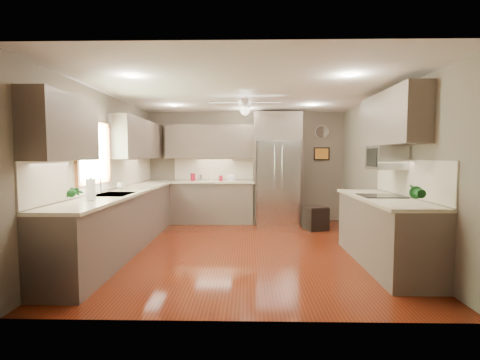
{
  "coord_description": "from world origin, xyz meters",
  "views": [
    {
      "loc": [
        0.04,
        -5.56,
        1.5
      ],
      "look_at": [
        -0.09,
        0.6,
        1.07
      ],
      "focal_mm": 26.0,
      "sensor_mm": 36.0,
      "label": 1
    }
  ],
  "objects_px": {
    "canister_c": "(210,177)",
    "bowl": "(231,180)",
    "potted_plant_left": "(72,192)",
    "potted_plant_right": "(416,192)",
    "canister_a": "(193,177)",
    "refrigerator": "(277,170)",
    "paper_towel": "(91,189)",
    "canister_d": "(221,178)",
    "microwave": "(386,157)",
    "stool": "(315,218)",
    "soap_bottle": "(121,185)",
    "canister_b": "(200,178)"
  },
  "relations": [
    {
      "from": "bowl",
      "to": "soap_bottle",
      "type": "bearing_deg",
      "value": -130.48
    },
    {
      "from": "potted_plant_right",
      "to": "microwave",
      "type": "relative_size",
      "value": 0.6
    },
    {
      "from": "microwave",
      "to": "bowl",
      "type": "bearing_deg",
      "value": 130.61
    },
    {
      "from": "canister_c",
      "to": "potted_plant_left",
      "type": "height_order",
      "value": "potted_plant_left"
    },
    {
      "from": "soap_bottle",
      "to": "microwave",
      "type": "bearing_deg",
      "value": -9.67
    },
    {
      "from": "canister_c",
      "to": "refrigerator",
      "type": "distance_m",
      "value": 1.5
    },
    {
      "from": "bowl",
      "to": "refrigerator",
      "type": "xyz_separation_m",
      "value": [
        1.02,
        -0.03,
        0.22
      ]
    },
    {
      "from": "potted_plant_left",
      "to": "potted_plant_right",
      "type": "distance_m",
      "value": 3.84
    },
    {
      "from": "canister_d",
      "to": "microwave",
      "type": "distance_m",
      "value": 3.79
    },
    {
      "from": "canister_a",
      "to": "canister_c",
      "type": "height_order",
      "value": "canister_c"
    },
    {
      "from": "bowl",
      "to": "paper_towel",
      "type": "xyz_separation_m",
      "value": [
        -1.62,
        -3.42,
        0.11
      ]
    },
    {
      "from": "potted_plant_left",
      "to": "bowl",
      "type": "bearing_deg",
      "value": 67.29
    },
    {
      "from": "canister_b",
      "to": "microwave",
      "type": "relative_size",
      "value": 0.28
    },
    {
      "from": "canister_b",
      "to": "microwave",
      "type": "height_order",
      "value": "microwave"
    },
    {
      "from": "canister_d",
      "to": "potted_plant_right",
      "type": "distance_m",
      "value": 4.61
    },
    {
      "from": "soap_bottle",
      "to": "potted_plant_right",
      "type": "relative_size",
      "value": 0.52
    },
    {
      "from": "canister_c",
      "to": "potted_plant_right",
      "type": "height_order",
      "value": "potted_plant_right"
    },
    {
      "from": "canister_b",
      "to": "paper_towel",
      "type": "bearing_deg",
      "value": -104.98
    },
    {
      "from": "canister_a",
      "to": "bowl",
      "type": "height_order",
      "value": "canister_a"
    },
    {
      "from": "canister_b",
      "to": "potted_plant_right",
      "type": "xyz_separation_m",
      "value": [
        2.92,
        -3.94,
        0.09
      ]
    },
    {
      "from": "canister_b",
      "to": "canister_d",
      "type": "height_order",
      "value": "canister_b"
    },
    {
      "from": "refrigerator",
      "to": "paper_towel",
      "type": "distance_m",
      "value": 4.3
    },
    {
      "from": "potted_plant_left",
      "to": "potted_plant_right",
      "type": "bearing_deg",
      "value": -0.41
    },
    {
      "from": "potted_plant_right",
      "to": "refrigerator",
      "type": "distance_m",
      "value": 4.06
    },
    {
      "from": "canister_c",
      "to": "microwave",
      "type": "bearing_deg",
      "value": -44.31
    },
    {
      "from": "soap_bottle",
      "to": "potted_plant_left",
      "type": "distance_m",
      "value": 1.85
    },
    {
      "from": "potted_plant_right",
      "to": "paper_towel",
      "type": "distance_m",
      "value": 3.87
    },
    {
      "from": "potted_plant_right",
      "to": "bowl",
      "type": "xyz_separation_m",
      "value": [
        -2.22,
        3.91,
        -0.14
      ]
    },
    {
      "from": "canister_a",
      "to": "microwave",
      "type": "distance_m",
      "value": 4.28
    },
    {
      "from": "canister_d",
      "to": "potted_plant_left",
      "type": "xyz_separation_m",
      "value": [
        -1.39,
        -3.88,
        0.09
      ]
    },
    {
      "from": "canister_b",
      "to": "paper_towel",
      "type": "height_order",
      "value": "paper_towel"
    },
    {
      "from": "canister_d",
      "to": "microwave",
      "type": "bearing_deg",
      "value": -46.68
    },
    {
      "from": "bowl",
      "to": "paper_towel",
      "type": "height_order",
      "value": "paper_towel"
    },
    {
      "from": "canister_a",
      "to": "paper_towel",
      "type": "xyz_separation_m",
      "value": [
        -0.75,
        -3.48,
        0.06
      ]
    },
    {
      "from": "bowl",
      "to": "refrigerator",
      "type": "bearing_deg",
      "value": -1.47
    },
    {
      "from": "bowl",
      "to": "refrigerator",
      "type": "height_order",
      "value": "refrigerator"
    },
    {
      "from": "stool",
      "to": "canister_d",
      "type": "bearing_deg",
      "value": 159.96
    },
    {
      "from": "canister_a",
      "to": "bowl",
      "type": "distance_m",
      "value": 0.87
    },
    {
      "from": "canister_c",
      "to": "bowl",
      "type": "height_order",
      "value": "canister_c"
    },
    {
      "from": "potted_plant_right",
      "to": "canister_a",
      "type": "bearing_deg",
      "value": 127.94
    },
    {
      "from": "canister_c",
      "to": "bowl",
      "type": "bearing_deg",
      "value": -2.26
    },
    {
      "from": "canister_b",
      "to": "potted_plant_left",
      "type": "bearing_deg",
      "value": -103.32
    },
    {
      "from": "canister_d",
      "to": "microwave",
      "type": "xyz_separation_m",
      "value": [
        2.58,
        -2.73,
        0.48
      ]
    },
    {
      "from": "canister_a",
      "to": "canister_c",
      "type": "relative_size",
      "value": 1.08
    },
    {
      "from": "canister_c",
      "to": "potted_plant_left",
      "type": "xyz_separation_m",
      "value": [
        -1.15,
        -3.9,
        0.06
      ]
    },
    {
      "from": "bowl",
      "to": "microwave",
      "type": "relative_size",
      "value": 0.43
    },
    {
      "from": "canister_b",
      "to": "stool",
      "type": "relative_size",
      "value": 0.29
    },
    {
      "from": "canister_d",
      "to": "stool",
      "type": "height_order",
      "value": "canister_d"
    },
    {
      "from": "refrigerator",
      "to": "paper_towel",
      "type": "xyz_separation_m",
      "value": [
        -2.64,
        -3.39,
        -0.11
      ]
    },
    {
      "from": "stool",
      "to": "soap_bottle",
      "type": "bearing_deg",
      "value": -159.33
    }
  ]
}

